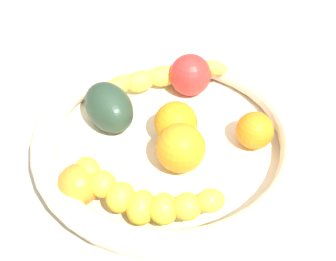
{
  "coord_description": "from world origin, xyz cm",
  "views": [
    {
      "loc": [
        47.25,
        4.83,
        55.31
      ],
      "look_at": [
        0.0,
        0.0,
        7.65
      ],
      "focal_mm": 54.69,
      "sensor_mm": 36.0,
      "label": 1
    }
  ],
  "objects_px": {
    "avocado_dark": "(109,107)",
    "banana_draped_right": "(143,198)",
    "orange_mid_left": "(180,148)",
    "orange_rear": "(255,130)",
    "orange_front": "(176,123)",
    "orange_mid_right": "(79,184)",
    "fruit_bowl": "(168,142)",
    "banana_draped_left": "(153,79)",
    "tomato_red": "(190,75)"
  },
  "relations": [
    {
      "from": "fruit_bowl",
      "to": "banana_draped_right",
      "type": "distance_m",
      "value": 0.12
    },
    {
      "from": "orange_rear",
      "to": "avocado_dark",
      "type": "xyz_separation_m",
      "value": [
        -0.02,
        -0.2,
        0.01
      ]
    },
    {
      "from": "banana_draped_right",
      "to": "orange_rear",
      "type": "relative_size",
      "value": 3.75
    },
    {
      "from": "orange_mid_right",
      "to": "orange_rear",
      "type": "xyz_separation_m",
      "value": [
        -0.11,
        0.21,
        -0.0
      ]
    },
    {
      "from": "banana_draped_right",
      "to": "orange_front",
      "type": "distance_m",
      "value": 0.13
    },
    {
      "from": "orange_front",
      "to": "orange_mid_right",
      "type": "xyz_separation_m",
      "value": [
        0.11,
        -0.11,
        -0.0
      ]
    },
    {
      "from": "banana_draped_right",
      "to": "orange_mid_left",
      "type": "xyz_separation_m",
      "value": [
        -0.08,
        0.04,
        0.0
      ]
    },
    {
      "from": "orange_mid_right",
      "to": "orange_rear",
      "type": "relative_size",
      "value": 1.02
    },
    {
      "from": "fruit_bowl",
      "to": "orange_mid_right",
      "type": "distance_m",
      "value": 0.14
    },
    {
      "from": "banana_draped_right",
      "to": "avocado_dark",
      "type": "bearing_deg",
      "value": -155.47
    },
    {
      "from": "fruit_bowl",
      "to": "orange_mid_left",
      "type": "height_order",
      "value": "orange_mid_left"
    },
    {
      "from": "banana_draped_left",
      "to": "orange_rear",
      "type": "height_order",
      "value": "orange_rear"
    },
    {
      "from": "orange_mid_right",
      "to": "avocado_dark",
      "type": "relative_size",
      "value": 0.6
    },
    {
      "from": "fruit_bowl",
      "to": "banana_draped_left",
      "type": "relative_size",
      "value": 1.81
    },
    {
      "from": "banana_draped_left",
      "to": "avocado_dark",
      "type": "xyz_separation_m",
      "value": [
        0.07,
        -0.05,
        0.0
      ]
    },
    {
      "from": "orange_front",
      "to": "orange_mid_right",
      "type": "relative_size",
      "value": 1.13
    },
    {
      "from": "banana_draped_right",
      "to": "orange_front",
      "type": "height_order",
      "value": "orange_front"
    },
    {
      "from": "fruit_bowl",
      "to": "banana_draped_right",
      "type": "xyz_separation_m",
      "value": [
        0.11,
        -0.02,
        0.02
      ]
    },
    {
      "from": "avocado_dark",
      "to": "banana_draped_right",
      "type": "bearing_deg",
      "value": 24.53
    },
    {
      "from": "orange_front",
      "to": "avocado_dark",
      "type": "relative_size",
      "value": 0.68
    },
    {
      "from": "banana_draped_right",
      "to": "orange_mid_left",
      "type": "bearing_deg",
      "value": 156.11
    },
    {
      "from": "orange_rear",
      "to": "orange_mid_left",
      "type": "bearing_deg",
      "value": -63.22
    },
    {
      "from": "orange_rear",
      "to": "tomato_red",
      "type": "xyz_separation_m",
      "value": [
        -0.1,
        -0.09,
        0.01
      ]
    },
    {
      "from": "orange_mid_left",
      "to": "avocado_dark",
      "type": "bearing_deg",
      "value": -123.0
    },
    {
      "from": "banana_draped_left",
      "to": "orange_mid_right",
      "type": "bearing_deg",
      "value": -17.51
    },
    {
      "from": "banana_draped_right",
      "to": "orange_mid_left",
      "type": "relative_size",
      "value": 2.97
    },
    {
      "from": "orange_mid_left",
      "to": "avocado_dark",
      "type": "height_order",
      "value": "orange_mid_left"
    },
    {
      "from": "avocado_dark",
      "to": "fruit_bowl",
      "type": "bearing_deg",
      "value": 67.0
    },
    {
      "from": "orange_front",
      "to": "orange_mid_right",
      "type": "height_order",
      "value": "orange_front"
    },
    {
      "from": "orange_mid_right",
      "to": "fruit_bowl",
      "type": "bearing_deg",
      "value": 135.11
    },
    {
      "from": "banana_draped_right",
      "to": "orange_front",
      "type": "bearing_deg",
      "value": 168.65
    },
    {
      "from": "orange_rear",
      "to": "avocado_dark",
      "type": "relative_size",
      "value": 0.59
    },
    {
      "from": "orange_mid_right",
      "to": "tomato_red",
      "type": "distance_m",
      "value": 0.25
    },
    {
      "from": "orange_mid_left",
      "to": "orange_mid_right",
      "type": "height_order",
      "value": "orange_mid_left"
    },
    {
      "from": "banana_draped_left",
      "to": "orange_mid_left",
      "type": "xyz_separation_m",
      "value": [
        0.14,
        0.05,
        0.01
      ]
    },
    {
      "from": "banana_draped_left",
      "to": "avocado_dark",
      "type": "height_order",
      "value": "avocado_dark"
    },
    {
      "from": "orange_mid_left",
      "to": "tomato_red",
      "type": "relative_size",
      "value": 1.04
    },
    {
      "from": "fruit_bowl",
      "to": "orange_mid_right",
      "type": "relative_size",
      "value": 7.01
    },
    {
      "from": "orange_front",
      "to": "avocado_dark",
      "type": "distance_m",
      "value": 0.1
    },
    {
      "from": "fruit_bowl",
      "to": "tomato_red",
      "type": "xyz_separation_m",
      "value": [
        -0.12,
        0.02,
        0.02
      ]
    },
    {
      "from": "banana_draped_right",
      "to": "avocado_dark",
      "type": "height_order",
      "value": "avocado_dark"
    },
    {
      "from": "avocado_dark",
      "to": "banana_draped_left",
      "type": "bearing_deg",
      "value": 143.53
    },
    {
      "from": "orange_front",
      "to": "fruit_bowl",
      "type": "bearing_deg",
      "value": -29.22
    },
    {
      "from": "banana_draped_right",
      "to": "avocado_dark",
      "type": "relative_size",
      "value": 2.21
    },
    {
      "from": "banana_draped_right",
      "to": "orange_rear",
      "type": "xyz_separation_m",
      "value": [
        -0.13,
        0.13,
        -0.0
      ]
    },
    {
      "from": "orange_mid_left",
      "to": "orange_mid_right",
      "type": "relative_size",
      "value": 1.24
    },
    {
      "from": "orange_rear",
      "to": "avocado_dark",
      "type": "height_order",
      "value": "avocado_dark"
    },
    {
      "from": "banana_draped_left",
      "to": "orange_mid_left",
      "type": "height_order",
      "value": "orange_mid_left"
    },
    {
      "from": "tomato_red",
      "to": "orange_mid_left",
      "type": "bearing_deg",
      "value": -0.68
    },
    {
      "from": "avocado_dark",
      "to": "tomato_red",
      "type": "relative_size",
      "value": 1.4
    }
  ]
}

